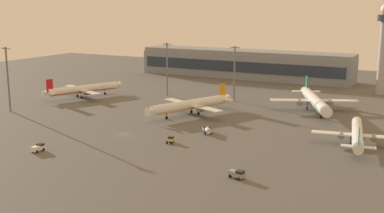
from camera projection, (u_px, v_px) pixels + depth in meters
The scene contains 14 objects.
ground_plane at pixel (124, 134), 164.20m from camera, with size 416.00×416.00×0.00m, color #56544F.
terminal_building at pixel (244, 64), 290.72m from camera, with size 129.39×22.40×16.40m.
control_tower at pixel (384, 43), 232.39m from camera, with size 8.00×8.00×43.94m.
airplane_far_stand at pixel (357, 134), 150.83m from camera, with size 28.25×36.13×9.29m.
airplane_terminal_side at pixel (191, 105), 192.55m from camera, with size 31.63×40.07×10.80m.
airplane_near_gate at pixel (83, 89), 228.61m from camera, with size 29.78×37.69×10.24m.
airplane_taxiway_distant at pixel (314, 100), 199.18m from camera, with size 34.62×43.81×11.94m.
cargo_loader at pixel (38, 148), 144.82m from camera, with size 2.02×4.15×2.25m.
pushback_tug at pixel (171, 139), 154.09m from camera, with size 2.27×3.32×2.05m.
fuel_truck at pixel (207, 129), 165.41m from camera, with size 5.36×6.35×2.35m.
maintenance_van at pixel (237, 174), 122.53m from camera, with size 4.42×2.67×2.25m.
apron_light_west at pixel (167, 66), 231.42m from camera, with size 4.80×0.90×25.46m.
apron_light_central at pixel (234, 70), 217.96m from camera, with size 4.80×0.90×25.13m.
apron_light_east at pixel (8, 75), 196.42m from camera, with size 4.80×0.90×26.66m.
Camera 1 is at (94.26, -129.69, 43.55)m, focal length 45.00 mm.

